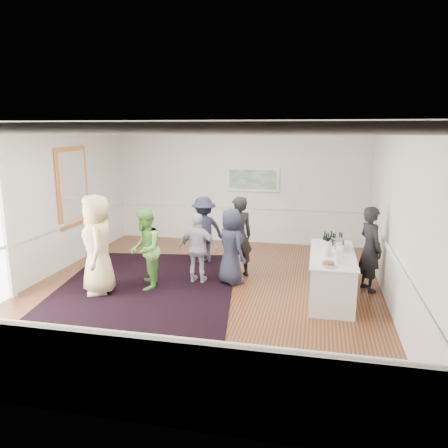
% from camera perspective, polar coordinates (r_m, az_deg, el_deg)
% --- Properties ---
extents(floor, '(8.00, 8.00, 0.00)m').
position_cam_1_polar(floor, '(8.74, -2.87, -8.66)').
color(floor, brown).
rests_on(floor, ground).
extents(ceiling, '(7.00, 8.00, 0.02)m').
position_cam_1_polar(ceiling, '(8.16, -3.12, 12.82)').
color(ceiling, white).
rests_on(ceiling, wall_back).
extents(wall_left, '(0.02, 8.00, 3.20)m').
position_cam_1_polar(wall_left, '(9.81, -23.17, 2.36)').
color(wall_left, white).
rests_on(wall_left, floor).
extents(wall_right, '(0.02, 8.00, 3.20)m').
position_cam_1_polar(wall_right, '(8.13, 21.55, 0.64)').
color(wall_right, white).
rests_on(wall_right, floor).
extents(wall_back, '(7.00, 0.02, 3.20)m').
position_cam_1_polar(wall_back, '(12.16, 1.94, 5.09)').
color(wall_back, white).
rests_on(wall_back, floor).
extents(wall_front, '(7.00, 0.02, 3.20)m').
position_cam_1_polar(wall_front, '(4.68, -15.95, -7.16)').
color(wall_front, white).
rests_on(wall_front, floor).
extents(wainscoting, '(7.00, 8.00, 1.00)m').
position_cam_1_polar(wainscoting, '(8.57, -2.91, -5.54)').
color(wainscoting, white).
rests_on(wainscoting, floor).
extents(mirror, '(0.05, 1.25, 1.85)m').
position_cam_1_polar(mirror, '(10.83, -19.11, 4.60)').
color(mirror, '#F29147').
rests_on(mirror, wall_left).
extents(landscape_painting, '(1.44, 0.06, 0.66)m').
position_cam_1_polar(landscape_painting, '(12.02, 3.79, 5.85)').
color(landscape_painting, white).
rests_on(landscape_painting, wall_back).
extents(area_rug, '(4.09, 5.00, 0.02)m').
position_cam_1_polar(area_rug, '(9.08, -10.01, -7.95)').
color(area_rug, black).
rests_on(area_rug, floor).
extents(serving_table, '(0.81, 2.13, 0.86)m').
position_cam_1_polar(serving_table, '(8.49, 13.87, -6.53)').
color(serving_table, silver).
rests_on(serving_table, floor).
extents(bartender, '(0.63, 0.73, 1.68)m').
position_cam_1_polar(bartender, '(8.97, 18.56, -3.10)').
color(bartender, black).
rests_on(bartender, floor).
extents(guest_tan, '(1.00, 1.12, 1.93)m').
position_cam_1_polar(guest_tan, '(8.68, -16.21, -2.60)').
color(guest_tan, '#CCB97F').
rests_on(guest_tan, floor).
extents(guest_green, '(0.81, 0.92, 1.61)m').
position_cam_1_polar(guest_green, '(8.76, -10.26, -3.25)').
color(guest_green, '#65BF4C').
rests_on(guest_green, floor).
extents(guest_lilac, '(0.87, 0.41, 1.46)m').
position_cam_1_polar(guest_lilac, '(8.97, -3.39, -3.21)').
color(guest_lilac, silver).
rests_on(guest_lilac, floor).
extents(guest_dark_a, '(1.15, 1.12, 1.58)m').
position_cam_1_polar(guest_dark_a, '(10.30, -2.66, -0.80)').
color(guest_dark_a, '#222639').
rests_on(guest_dark_a, floor).
extents(guest_dark_b, '(0.77, 0.70, 1.76)m').
position_cam_1_polar(guest_dark_b, '(9.32, 1.87, -1.65)').
color(guest_dark_b, black).
rests_on(guest_dark_b, floor).
extents(guest_navy, '(0.88, 0.90, 1.56)m').
position_cam_1_polar(guest_navy, '(8.91, 0.95, -2.94)').
color(guest_navy, '#222639').
rests_on(guest_navy, floor).
extents(wine_bottles, '(0.39, 0.30, 0.31)m').
position_cam_1_polar(wine_bottles, '(8.76, 13.97, -1.99)').
color(wine_bottles, black).
rests_on(wine_bottles, serving_table).
extents(juice_pitchers, '(0.37, 0.61, 0.24)m').
position_cam_1_polar(juice_pitchers, '(8.07, 14.01, -3.46)').
color(juice_pitchers, '#6CBC43').
rests_on(juice_pitchers, serving_table).
extents(ice_bucket, '(0.26, 0.26, 0.24)m').
position_cam_1_polar(ice_bucket, '(8.54, 14.61, -2.67)').
color(ice_bucket, silver).
rests_on(ice_bucket, serving_table).
extents(nut_bowl, '(0.25, 0.25, 0.08)m').
position_cam_1_polar(nut_bowl, '(7.57, 13.49, -5.14)').
color(nut_bowl, white).
rests_on(nut_bowl, serving_table).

